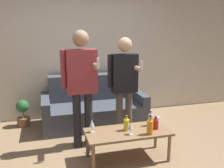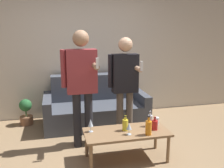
{
  "view_description": "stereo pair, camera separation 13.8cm",
  "coord_description": "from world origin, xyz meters",
  "px_view_note": "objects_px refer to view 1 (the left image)",
  "views": [
    {
      "loc": [
        -0.74,
        -2.81,
        1.75
      ],
      "look_at": [
        0.2,
        0.54,
        0.95
      ],
      "focal_mm": 40.0,
      "sensor_mm": 36.0,
      "label": 1
    },
    {
      "loc": [
        -0.61,
        -2.85,
        1.75
      ],
      "look_at": [
        0.2,
        0.54,
        0.95
      ],
      "focal_mm": 40.0,
      "sensor_mm": 36.0,
      "label": 2
    }
  ],
  "objects_px": {
    "person_standing_right": "(124,81)",
    "coffee_table": "(128,134)",
    "bottle_orange": "(151,120)",
    "person_standing_left": "(81,80)",
    "couch": "(93,107)"
  },
  "relations": [
    {
      "from": "coffee_table",
      "to": "person_standing_right",
      "type": "height_order",
      "value": "person_standing_right"
    },
    {
      "from": "coffee_table",
      "to": "person_standing_right",
      "type": "xyz_separation_m",
      "value": [
        0.15,
        0.61,
        0.59
      ]
    },
    {
      "from": "bottle_orange",
      "to": "person_standing_left",
      "type": "height_order",
      "value": "person_standing_left"
    },
    {
      "from": "person_standing_right",
      "to": "bottle_orange",
      "type": "bearing_deg",
      "value": -67.54
    },
    {
      "from": "couch",
      "to": "person_standing_left",
      "type": "height_order",
      "value": "person_standing_left"
    },
    {
      "from": "bottle_orange",
      "to": "person_standing_left",
      "type": "bearing_deg",
      "value": 153.23
    },
    {
      "from": "coffee_table",
      "to": "person_standing_left",
      "type": "height_order",
      "value": "person_standing_left"
    },
    {
      "from": "couch",
      "to": "bottle_orange",
      "type": "height_order",
      "value": "couch"
    },
    {
      "from": "bottle_orange",
      "to": "person_standing_left",
      "type": "xyz_separation_m",
      "value": [
        -0.88,
        0.44,
        0.52
      ]
    },
    {
      "from": "bottle_orange",
      "to": "couch",
      "type": "bearing_deg",
      "value": 111.98
    },
    {
      "from": "coffee_table",
      "to": "person_standing_right",
      "type": "bearing_deg",
      "value": 76.55
    },
    {
      "from": "person_standing_right",
      "to": "coffee_table",
      "type": "bearing_deg",
      "value": -103.45
    },
    {
      "from": "bottle_orange",
      "to": "person_standing_left",
      "type": "relative_size",
      "value": 0.13
    },
    {
      "from": "coffee_table",
      "to": "person_standing_left",
      "type": "distance_m",
      "value": 0.99
    },
    {
      "from": "person_standing_left",
      "to": "coffee_table",
      "type": "bearing_deg",
      "value": -45.98
    }
  ]
}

